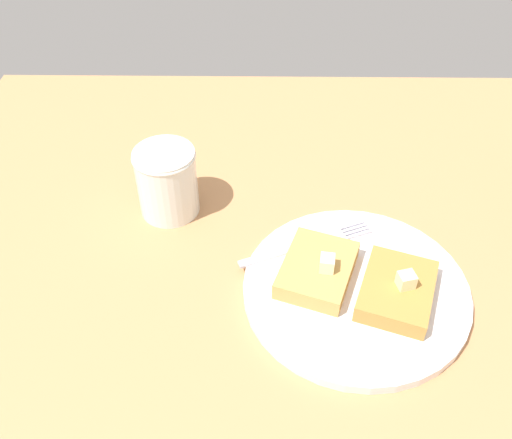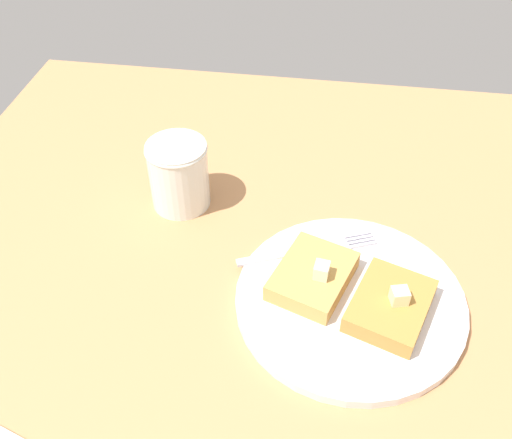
# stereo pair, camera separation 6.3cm
# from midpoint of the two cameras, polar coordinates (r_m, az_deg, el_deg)

# --- Properties ---
(table_surface) EXTENTS (0.98, 0.98, 0.03)m
(table_surface) POSITION_cam_midpoint_polar(r_m,az_deg,el_deg) (0.61, 7.89, -11.11)
(table_surface) COLOR #B37C4F
(table_surface) RESTS_ON ground
(plate) EXTENTS (0.24, 0.24, 0.01)m
(plate) POSITION_cam_midpoint_polar(r_m,az_deg,el_deg) (0.61, 12.08, -8.00)
(plate) COLOR silver
(plate) RESTS_ON table_surface
(toast_slice_left) EXTENTS (0.10, 0.11, 0.02)m
(toast_slice_left) POSITION_cam_midpoint_polar(r_m,az_deg,el_deg) (0.61, 8.63, -5.76)
(toast_slice_left) COLOR tan
(toast_slice_left) RESTS_ON plate
(toast_slice_middle) EXTENTS (0.10, 0.11, 0.02)m
(toast_slice_middle) POSITION_cam_midpoint_polar(r_m,az_deg,el_deg) (0.60, 16.03, -8.40)
(toast_slice_middle) COLOR #AC7A37
(toast_slice_middle) RESTS_ON plate
(butter_pat_primary) EXTENTS (0.02, 0.02, 0.02)m
(butter_pat_primary) POSITION_cam_midpoint_polar(r_m,az_deg,el_deg) (0.59, 9.39, -5.17)
(butter_pat_primary) COLOR beige
(butter_pat_primary) RESTS_ON toast_slice_left
(butter_pat_secondary) EXTENTS (0.02, 0.02, 0.02)m
(butter_pat_secondary) POSITION_cam_midpoint_polar(r_m,az_deg,el_deg) (0.58, 16.96, -7.46)
(butter_pat_secondary) COLOR beige
(butter_pat_secondary) RESTS_ON toast_slice_middle
(fork) EXTENTS (0.15, 0.08, 0.00)m
(fork) POSITION_cam_midpoint_polar(r_m,az_deg,el_deg) (0.64, 8.51, -3.00)
(fork) COLOR silver
(fork) RESTS_ON plate
(syrup_jar) EXTENTS (0.07, 0.07, 0.09)m
(syrup_jar) POSITION_cam_midpoint_polar(r_m,az_deg,el_deg) (0.69, -5.34, 4.18)
(syrup_jar) COLOR #391205
(syrup_jar) RESTS_ON table_surface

